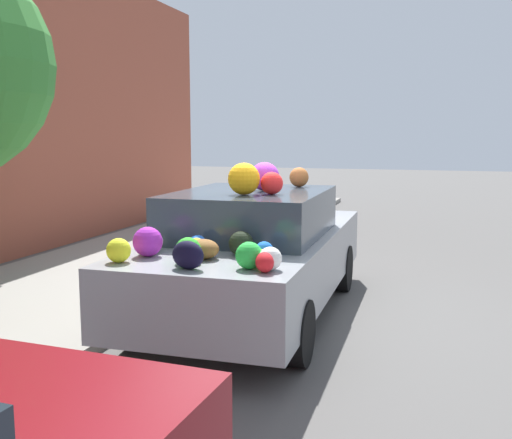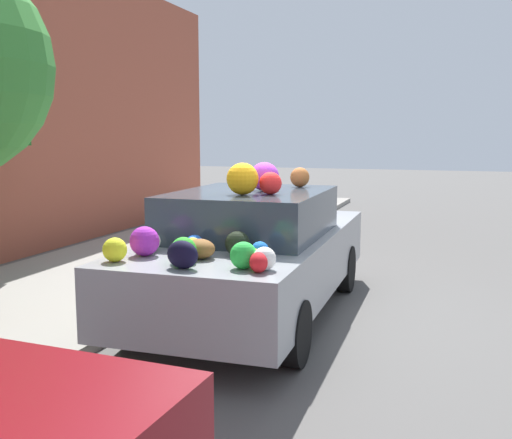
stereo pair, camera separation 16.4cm
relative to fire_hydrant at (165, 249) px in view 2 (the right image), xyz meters
The scene contains 4 objects.
ground_plane 2.14m from the fire_hydrant, 121.55° to the right, with size 60.00×60.00×0.00m, color #565451.
sidewalk_curb 1.48m from the fire_hydrant, 140.10° to the left, with size 24.00×3.20×0.12m.
fire_hydrant is the anchor object (origin of this frame).
art_car 2.10m from the fire_hydrant, 123.49° to the right, with size 4.43×1.86×1.78m.
Camera 2 is at (-6.31, -2.12, 2.06)m, focal length 42.00 mm.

